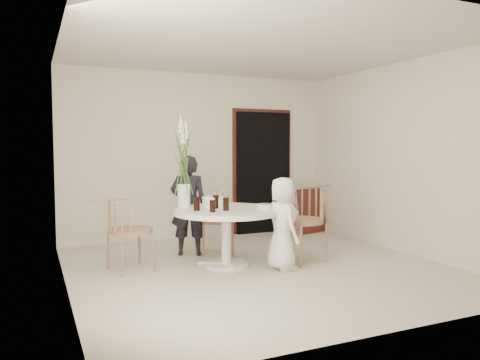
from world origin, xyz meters
name	(u,v)px	position (x,y,z in m)	size (l,w,h in m)	color
ground	(260,268)	(0.00, 0.00, 0.00)	(4.50, 4.50, 0.00)	beige
room_shell	(260,137)	(0.00, 0.00, 1.62)	(4.50, 4.50, 4.50)	silver
doorway	(263,173)	(1.15, 2.19, 1.05)	(1.00, 0.10, 2.10)	black
door_trim	(262,169)	(1.15, 2.23, 1.11)	(1.12, 0.03, 2.22)	#55261D
table	(226,218)	(-0.35, 0.25, 0.62)	(1.33, 1.33, 0.73)	white
picture_frame	(312,211)	(1.92, 1.81, 0.39)	(0.58, 0.04, 0.78)	#55261D
chair_far	(217,213)	(-0.15, 1.08, 0.56)	(0.58, 0.61, 0.86)	#9E7956
chair_right	(309,212)	(0.78, 0.12, 0.64)	(0.67, 0.63, 1.00)	#9E7956
chair_left	(121,224)	(-1.60, 0.51, 0.58)	(0.61, 0.57, 0.90)	#9E7956
girl	(189,205)	(-0.58, 1.04, 0.69)	(0.51, 0.33, 1.39)	black
boy	(282,224)	(0.22, -0.17, 0.57)	(0.55, 0.36, 1.13)	white
birthday_cake	(213,202)	(-0.45, 0.44, 0.80)	(0.28, 0.28, 0.18)	white
cola_tumbler_a	(212,206)	(-0.62, 0.03, 0.80)	(0.07, 0.07, 0.15)	black
cola_tumbler_b	(226,204)	(-0.42, 0.09, 0.81)	(0.07, 0.07, 0.16)	black
cola_tumbler_c	(197,204)	(-0.75, 0.22, 0.81)	(0.08, 0.08, 0.17)	black
cola_tumbler_d	(216,202)	(-0.46, 0.33, 0.81)	(0.08, 0.08, 0.17)	black
plate_stack	(265,206)	(0.12, 0.10, 0.76)	(0.21, 0.21, 0.05)	silver
flower_vase	(184,163)	(-0.80, 0.56, 1.30)	(0.16, 0.16, 1.19)	silver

